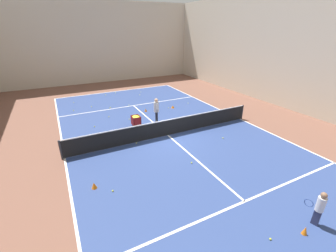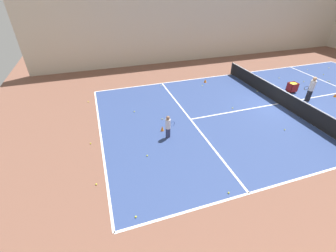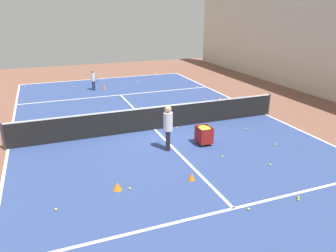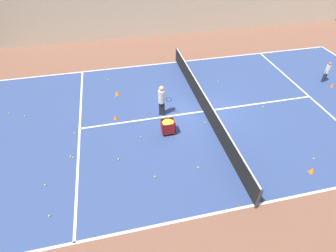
{
  "view_description": "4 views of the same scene",
  "coord_description": "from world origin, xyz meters",
  "px_view_note": "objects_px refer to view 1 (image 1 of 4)",
  "views": [
    {
      "loc": [
        -5.64,
        -11.04,
        6.08
      ],
      "look_at": [
        0.0,
        0.0,
        0.63
      ],
      "focal_mm": 24.0,
      "sensor_mm": 36.0,
      "label": 1
    },
    {
      "loc": [
        10.51,
        -11.33,
        7.09
      ],
      "look_at": [
        1.31,
        -8.3,
        0.72
      ],
      "focal_mm": 24.0,
      "sensor_mm": 36.0,
      "label": 2
    },
    {
      "loc": [
        4.33,
        12.75,
        5.07
      ],
      "look_at": [
        0.24,
        2.22,
        0.95
      ],
      "focal_mm": 35.0,
      "sensor_mm": 36.0,
      "label": 3
    },
    {
      "loc": [
        -10.51,
        4.32,
        8.5
      ],
      "look_at": [
        -1.26,
        2.23,
        0.43
      ],
      "focal_mm": 28.0,
      "sensor_mm": 36.0,
      "label": 4
    }
  ],
  "objects_px": {
    "coach_at_net": "(156,109)",
    "training_cone_1": "(94,185)",
    "ball_cart": "(136,119)",
    "tennis_net": "(168,127)",
    "training_cone_0": "(305,230)",
    "player_near_baseline": "(320,206)"
  },
  "relations": [
    {
      "from": "tennis_net",
      "to": "ball_cart",
      "type": "xyz_separation_m",
      "value": [
        -1.26,
        2.23,
        -0.02
      ]
    },
    {
      "from": "player_near_baseline",
      "to": "training_cone_1",
      "type": "height_order",
      "value": "player_near_baseline"
    },
    {
      "from": "player_near_baseline",
      "to": "training_cone_0",
      "type": "distance_m",
      "value": 0.92
    },
    {
      "from": "tennis_net",
      "to": "training_cone_1",
      "type": "distance_m",
      "value": 5.83
    },
    {
      "from": "ball_cart",
      "to": "coach_at_net",
      "type": "bearing_deg",
      "value": -0.59
    },
    {
      "from": "tennis_net",
      "to": "ball_cart",
      "type": "relative_size",
      "value": 16.34
    },
    {
      "from": "ball_cart",
      "to": "training_cone_0",
      "type": "height_order",
      "value": "ball_cart"
    },
    {
      "from": "coach_at_net",
      "to": "training_cone_1",
      "type": "xyz_separation_m",
      "value": [
        -5.2,
        -5.24,
        -0.85
      ]
    },
    {
      "from": "player_near_baseline",
      "to": "training_cone_1",
      "type": "relative_size",
      "value": 4.85
    },
    {
      "from": "player_near_baseline",
      "to": "ball_cart",
      "type": "xyz_separation_m",
      "value": [
        -2.57,
        10.52,
        -0.23
      ]
    },
    {
      "from": "coach_at_net",
      "to": "ball_cart",
      "type": "distance_m",
      "value": 1.57
    },
    {
      "from": "tennis_net",
      "to": "training_cone_0",
      "type": "bearing_deg",
      "value": -85.79
    },
    {
      "from": "training_cone_0",
      "to": "player_near_baseline",
      "type": "bearing_deg",
      "value": 9.46
    },
    {
      "from": "player_near_baseline",
      "to": "ball_cart",
      "type": "distance_m",
      "value": 10.83
    },
    {
      "from": "training_cone_1",
      "to": "ball_cart",
      "type": "bearing_deg",
      "value": 54.84
    },
    {
      "from": "ball_cart",
      "to": "training_cone_1",
      "type": "distance_m",
      "value": 6.44
    },
    {
      "from": "coach_at_net",
      "to": "training_cone_1",
      "type": "bearing_deg",
      "value": -22.25
    },
    {
      "from": "player_near_baseline",
      "to": "ball_cart",
      "type": "height_order",
      "value": "player_near_baseline"
    },
    {
      "from": "player_near_baseline",
      "to": "training_cone_1",
      "type": "distance_m",
      "value": 8.21
    },
    {
      "from": "coach_at_net",
      "to": "ball_cart",
      "type": "height_order",
      "value": "coach_at_net"
    },
    {
      "from": "ball_cart",
      "to": "training_cone_1",
      "type": "height_order",
      "value": "ball_cart"
    },
    {
      "from": "player_near_baseline",
      "to": "coach_at_net",
      "type": "relative_size",
      "value": 0.76
    }
  ]
}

